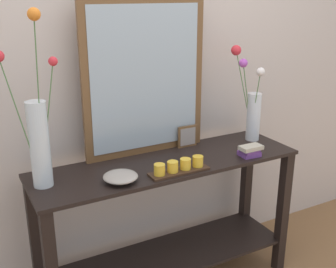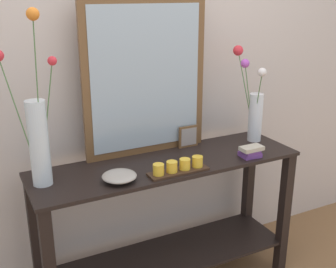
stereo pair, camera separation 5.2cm
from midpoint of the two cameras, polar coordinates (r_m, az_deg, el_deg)
The scene contains 9 objects.
wall_back at distance 2.41m, azimuth -4.51°, elevation 11.01°, with size 6.40×0.08×2.70m, color beige.
console_table at distance 2.40m, azimuth -0.63°, elevation -10.68°, with size 1.47×0.43×0.81m.
mirror_leaning at distance 2.28m, azimuth -3.77°, elevation 7.55°, with size 0.71×0.03×0.85m.
tall_vase_left at distance 1.99m, azimuth -17.91°, elevation -0.24°, with size 0.26×0.15×0.81m.
vase_right at distance 2.57m, azimuth 10.73°, elevation 3.74°, with size 0.15×0.22×0.57m.
candle_tray at distance 2.12m, azimuth 0.80°, elevation -4.55°, with size 0.32×0.09×0.07m.
picture_frame_small at distance 2.45m, azimuth 2.04°, elevation -0.32°, with size 0.12×0.01×0.13m.
decorative_bowl at distance 2.04m, azimuth -7.20°, elevation -5.77°, with size 0.17×0.17×0.05m.
book_stack at distance 2.36m, azimuth 10.44°, elevation -2.26°, with size 0.13×0.10×0.06m.
Camera 1 is at (-0.99, -1.83, 1.68)m, focal length 44.91 mm.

